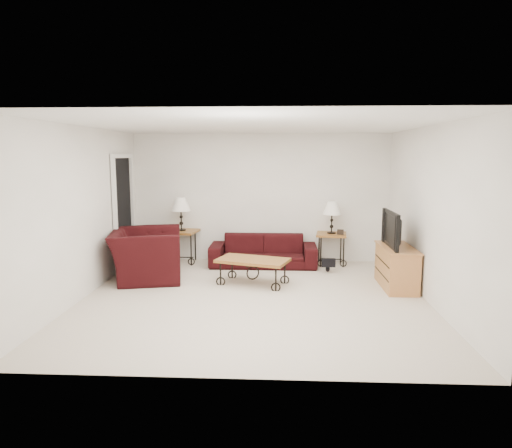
{
  "coord_description": "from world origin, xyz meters",
  "views": [
    {
      "loc": [
        0.38,
        -6.59,
        2.09
      ],
      "look_at": [
        0.0,
        0.7,
        1.0
      ],
      "focal_mm": 32.58,
      "sensor_mm": 36.0,
      "label": 1
    }
  ],
  "objects": [
    {
      "name": "sofa",
      "position": [
        0.07,
        2.02,
        0.29
      ],
      "size": [
        2.0,
        0.78,
        0.58
      ],
      "primitive_type": "imported",
      "color": "black",
      "rests_on": "ground"
    },
    {
      "name": "coffee_table",
      "position": [
        -0.05,
        0.74,
        0.21
      ],
      "size": [
        1.25,
        0.92,
        0.42
      ],
      "primitive_type": "cube",
      "rotation": [
        0.0,
        0.0,
        -0.31
      ],
      "color": "#965A26",
      "rests_on": "ground"
    },
    {
      "name": "tv_stand",
      "position": [
        2.23,
        0.68,
        0.33
      ],
      "size": [
        0.46,
        1.09,
        0.66
      ],
      "primitive_type": "cube",
      "color": "#BD7346",
      "rests_on": "ground"
    },
    {
      "name": "ceiling",
      "position": [
        0.0,
        0.0,
        2.5
      ],
      "size": [
        5.0,
        5.0,
        0.0
      ],
      "primitive_type": "plane",
      "color": "white",
      "rests_on": "wall_back"
    },
    {
      "name": "armchair",
      "position": [
        -1.88,
        0.99,
        0.42
      ],
      "size": [
        1.37,
        1.5,
        0.84
      ],
      "primitive_type": "imported",
      "rotation": [
        0.0,
        0.0,
        1.78
      ],
      "color": "black",
      "rests_on": "ground"
    },
    {
      "name": "photo_frame_right",
      "position": [
        1.51,
        2.05,
        0.66
      ],
      "size": [
        0.12,
        0.06,
        0.1
      ],
      "primitive_type": "cube",
      "rotation": [
        0.0,
        0.0,
        -0.33
      ],
      "color": "black",
      "rests_on": "side_table_right"
    },
    {
      "name": "television",
      "position": [
        2.21,
        0.68,
        0.94
      ],
      "size": [
        0.13,
        0.98,
        0.56
      ],
      "primitive_type": "imported",
      "rotation": [
        0.0,
        0.0,
        -1.57
      ],
      "color": "black",
      "rests_on": "tv_stand"
    },
    {
      "name": "side_table_left",
      "position": [
        -1.52,
        2.2,
        0.32
      ],
      "size": [
        0.67,
        0.67,
        0.64
      ],
      "primitive_type": "cube",
      "rotation": [
        0.0,
        0.0,
        -0.15
      ],
      "color": "#965A26",
      "rests_on": "ground"
    },
    {
      "name": "backpack",
      "position": [
        1.25,
        1.63,
        0.24
      ],
      "size": [
        0.38,
        0.3,
        0.48
      ],
      "primitive_type": "ellipsoid",
      "rotation": [
        0.0,
        0.0,
        -0.06
      ],
      "color": "black",
      "rests_on": "ground"
    },
    {
      "name": "lamp_right",
      "position": [
        1.36,
        2.2,
        0.91
      ],
      "size": [
        0.38,
        0.38,
        0.61
      ],
      "primitive_type": null,
      "rotation": [
        0.0,
        0.0,
        -0.13
      ],
      "color": "black",
      "rests_on": "side_table_right"
    },
    {
      "name": "ground",
      "position": [
        0.0,
        0.0,
        0.0
      ],
      "size": [
        5.0,
        5.0,
        0.0
      ],
      "primitive_type": "plane",
      "color": "beige",
      "rests_on": "ground"
    },
    {
      "name": "wall_left",
      "position": [
        -2.5,
        0.0,
        1.25
      ],
      "size": [
        0.02,
        5.0,
        2.5
      ],
      "primitive_type": "cube",
      "color": "white",
      "rests_on": "ground"
    },
    {
      "name": "side_table_right",
      "position": [
        1.36,
        2.2,
        0.3
      ],
      "size": [
        0.62,
        0.62,
        0.61
      ],
      "primitive_type": "cube",
      "rotation": [
        0.0,
        0.0,
        -0.13
      ],
      "color": "#965A26",
      "rests_on": "ground"
    },
    {
      "name": "throw_pillow",
      "position": [
        -1.72,
        0.94,
        0.52
      ],
      "size": [
        0.18,
        0.39,
        0.38
      ],
      "primitive_type": "cube",
      "rotation": [
        0.0,
        0.0,
        1.78
      ],
      "color": "#CD521A",
      "rests_on": "armchair"
    },
    {
      "name": "lamp_left",
      "position": [
        -1.52,
        2.2,
        0.96
      ],
      "size": [
        0.41,
        0.41,
        0.64
      ],
      "primitive_type": null,
      "rotation": [
        0.0,
        0.0,
        -0.15
      ],
      "color": "black",
      "rests_on": "side_table_left"
    },
    {
      "name": "doorway",
      "position": [
        -2.47,
        1.65,
        1.02
      ],
      "size": [
        0.08,
        0.94,
        2.04
      ],
      "primitive_type": "cube",
      "color": "black",
      "rests_on": "ground"
    },
    {
      "name": "wall_back",
      "position": [
        0.0,
        2.5,
        1.25
      ],
      "size": [
        5.0,
        0.02,
        2.5
      ],
      "primitive_type": "cube",
      "color": "white",
      "rests_on": "ground"
    },
    {
      "name": "photo_frame_left",
      "position": [
        -1.67,
        2.05,
        0.69
      ],
      "size": [
        0.13,
        0.02,
        0.11
      ],
      "primitive_type": "cube",
      "rotation": [
        0.0,
        0.0,
        0.03
      ],
      "color": "black",
      "rests_on": "side_table_left"
    },
    {
      "name": "wall_front",
      "position": [
        0.0,
        -2.5,
        1.25
      ],
      "size": [
        5.0,
        0.02,
        2.5
      ],
      "primitive_type": "cube",
      "color": "white",
      "rests_on": "ground"
    },
    {
      "name": "wall_right",
      "position": [
        2.5,
        0.0,
        1.25
      ],
      "size": [
        0.02,
        5.0,
        2.5
      ],
      "primitive_type": "cube",
      "color": "white",
      "rests_on": "ground"
    }
  ]
}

